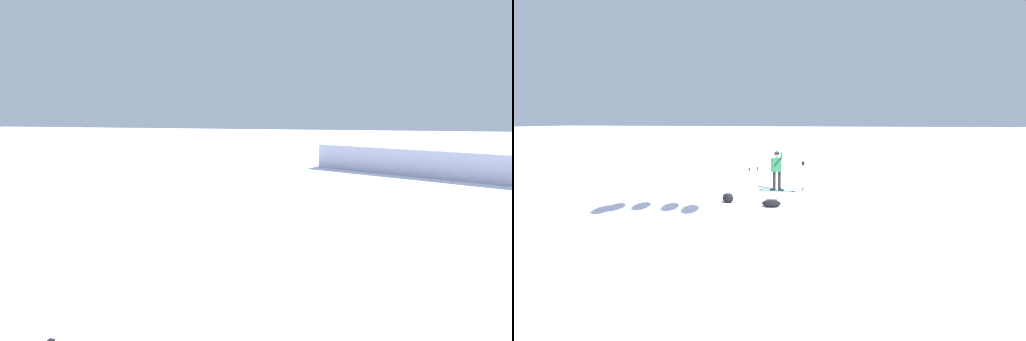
{
  "view_description": "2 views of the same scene",
  "coord_description": "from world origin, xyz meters",
  "views": [
    {
      "loc": [
        6.18,
        7.1,
        7.11
      ],
      "look_at": [
        -1.96,
        5.2,
        5.87
      ],
      "focal_mm": 28.06,
      "sensor_mm": 36.0,
      "label": 1
    },
    {
      "loc": [
        -3.46,
        13.73,
        3.01
      ],
      "look_at": [
        -0.8,
        1.34,
        1.1
      ],
      "focal_mm": 23.32,
      "sensor_mm": 36.0,
      "label": 2
    }
  ],
  "objects": [
    {
      "name": "distant_ridge",
      "position": [
        -42.32,
        20.31,
        1.49
      ],
      "size": [
        23.13,
        33.85,
        2.98
      ],
      "color": "#B0B2C8",
      "rests_on": "ground_plane"
    }
  ]
}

